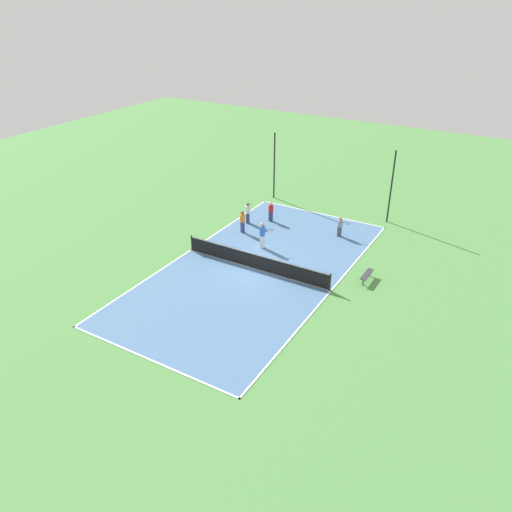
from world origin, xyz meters
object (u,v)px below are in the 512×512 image
(bench, at_px, (367,275))
(player_center_orange, at_px, (242,220))
(tennis_net, at_px, (256,261))
(tennis_ball_left_sideline, at_px, (292,267))
(fence_post_back_left, at_px, (274,166))
(player_near_blue, at_px, (262,233))
(player_coach_red, at_px, (271,211))
(tennis_ball_right_alley, at_px, (256,211))
(fence_post_back_right, at_px, (391,187))
(player_baseline_gray, at_px, (340,226))
(tennis_ball_far_baseline, at_px, (269,205))
(player_near_white, at_px, (248,211))

(bench, xyz_separation_m, player_center_orange, (-9.68, 1.88, 0.55))
(tennis_net, bearing_deg, tennis_ball_left_sideline, 34.54)
(tennis_net, xyz_separation_m, fence_post_back_left, (-4.72, 10.89, 2.10))
(bench, relative_size, player_near_blue, 0.82)
(player_coach_red, bearing_deg, tennis_net, -66.94)
(player_coach_red, distance_m, tennis_ball_right_alley, 2.19)
(fence_post_back_right, bearing_deg, player_baseline_gray, -117.10)
(player_coach_red, relative_size, fence_post_back_right, 0.27)
(player_near_blue, height_order, player_center_orange, player_near_blue)
(player_baseline_gray, bearing_deg, bench, -53.60)
(tennis_ball_far_baseline, bearing_deg, player_baseline_gray, -18.82)
(fence_post_back_left, bearing_deg, fence_post_back_right, 0.00)
(player_coach_red, height_order, tennis_ball_right_alley, player_coach_red)
(player_near_white, relative_size, player_near_blue, 0.87)
(tennis_ball_right_alley, height_order, fence_post_back_right, fence_post_back_right)
(player_coach_red, height_order, tennis_ball_far_baseline, player_coach_red)
(player_baseline_gray, height_order, tennis_ball_far_baseline, player_baseline_gray)
(tennis_ball_right_alley, distance_m, tennis_ball_far_baseline, 1.62)
(tennis_net, xyz_separation_m, player_near_blue, (-1.06, 2.63, 0.50))
(player_near_white, xyz_separation_m, fence_post_back_right, (8.65, 5.37, 1.75))
(player_near_blue, xyz_separation_m, tennis_ball_far_baseline, (-3.16, 6.54, -1.01))
(player_near_white, height_order, player_near_blue, player_near_blue)
(tennis_net, xyz_separation_m, player_near_white, (-3.93, 5.52, 0.35))
(player_center_orange, height_order, tennis_ball_far_baseline, player_center_orange)
(tennis_ball_right_alley, xyz_separation_m, fence_post_back_left, (-0.23, 3.32, 2.60))
(tennis_ball_right_alley, distance_m, fence_post_back_right, 10.13)
(player_near_blue, distance_m, tennis_ball_far_baseline, 7.33)
(bench, xyz_separation_m, tennis_ball_right_alley, (-10.75, 5.49, -0.33))
(player_coach_red, relative_size, tennis_ball_right_alley, 21.41)
(player_near_blue, xyz_separation_m, player_center_orange, (-2.36, 1.34, -0.13))
(tennis_net, height_order, fence_post_back_right, fence_post_back_right)
(player_near_white, xyz_separation_m, tennis_ball_far_baseline, (-0.28, 3.66, -0.86))
(player_baseline_gray, xyz_separation_m, tennis_ball_far_baseline, (-6.86, 2.34, -0.76))
(player_baseline_gray, relative_size, player_near_white, 0.90)
(tennis_net, relative_size, fence_post_back_left, 1.83)
(player_near_white, height_order, tennis_ball_far_baseline, player_near_white)
(bench, height_order, player_near_white, player_near_white)
(bench, bearing_deg, fence_post_back_left, 51.26)
(player_baseline_gray, distance_m, tennis_ball_right_alley, 7.21)
(player_center_orange, bearing_deg, player_near_white, 134.30)
(tennis_net, height_order, tennis_ball_left_sideline, tennis_net)
(tennis_ball_right_alley, height_order, tennis_ball_far_baseline, same)
(bench, height_order, tennis_ball_right_alley, bench)
(player_near_blue, distance_m, player_coach_red, 4.34)
(player_baseline_gray, height_order, player_center_orange, player_center_orange)
(player_near_blue, bearing_deg, tennis_ball_far_baseline, 98.74)
(tennis_ball_right_alley, bearing_deg, player_baseline_gray, -5.91)
(bench, distance_m, tennis_ball_left_sideline, 4.55)
(player_near_blue, relative_size, tennis_ball_right_alley, 26.38)
(player_near_blue, bearing_deg, tennis_ball_left_sideline, -43.02)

